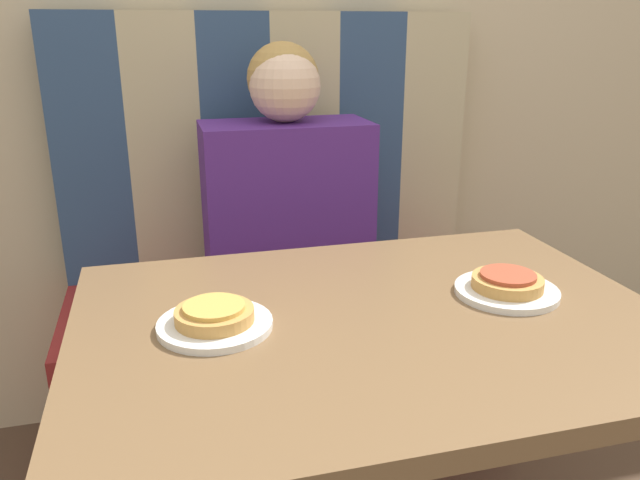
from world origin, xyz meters
The scene contains 8 objects.
booth_seat centered at (0.00, 0.69, 0.25)m, with size 1.20×0.52×0.49m.
booth_backrest centered at (0.00, 0.91, 0.86)m, with size 1.20×0.07×0.74m.
dining_table centered at (0.00, 0.00, 0.64)m, with size 0.97×0.70×0.74m.
person centered at (0.00, 0.69, 0.80)m, with size 0.43×0.22×0.66m.
plate_left centered at (-0.26, 0.02, 0.75)m, with size 0.18×0.18×0.01m.
plate_right centered at (0.26, 0.02, 0.75)m, with size 0.18×0.18×0.01m.
pizza_left centered at (-0.26, 0.02, 0.76)m, with size 0.12×0.12×0.03m.
pizza_right centered at (0.26, 0.02, 0.76)m, with size 0.12×0.12×0.03m.
Camera 1 is at (-0.32, -0.88, 1.19)m, focal length 35.00 mm.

